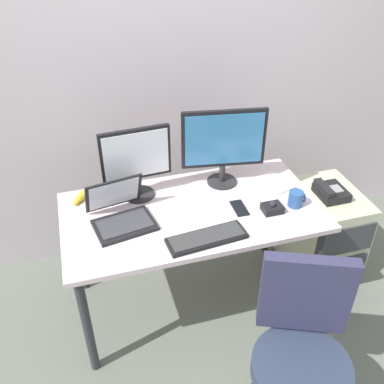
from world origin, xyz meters
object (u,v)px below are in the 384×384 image
coffee_mug (296,199)px  banana (82,195)px  cell_phone (239,208)px  laptop (121,213)px  monitor_side (136,160)px  keyboard (207,238)px  trackball_mouse (272,208)px  desk_phone (330,192)px  file_cabinet (321,231)px  monitor_main (224,143)px  paper_notepad (275,183)px  office_chair (298,363)px

coffee_mug → banana: bearing=160.5°
cell_phone → banana: size_ratio=0.75×
laptop → cell_phone: 0.66m
monitor_side → coffee_mug: (0.83, -0.34, -0.20)m
keyboard → trackball_mouse: size_ratio=3.83×
keyboard → desk_phone: bearing=19.4°
desk_phone → trackball_mouse: bearing=-158.6°
monitor_side → coffee_mug: 0.92m
file_cabinet → banana: banana is taller
monitor_side → cell_phone: size_ratio=3.01×
keyboard → coffee_mug: bearing=13.9°
trackball_mouse → monitor_main: bearing=115.8°
monitor_main → trackball_mouse: 0.46m
file_cabinet → keyboard: keyboard is taller
file_cabinet → monitor_side: monitor_side is taller
keyboard → paper_notepad: 0.66m
monitor_main → paper_notepad: bearing=-19.1°
paper_notepad → desk_phone: bearing=-7.1°
banana → laptop: bearing=-56.0°
trackball_mouse → monitor_side: bearing=152.2°
desk_phone → trackball_mouse: trackball_mouse is taller
trackball_mouse → banana: (-1.00, 0.42, -0.00)m
office_chair → laptop: laptop is taller
office_chair → monitor_side: 1.31m
keyboard → cell_phone: size_ratio=2.96×
file_cabinet → monitor_main: size_ratio=1.24×
file_cabinet → paper_notepad: 0.59m
monitor_main → cell_phone: monitor_main is taller
banana → desk_phone: bearing=-8.4°
file_cabinet → banana: bearing=172.3°
monitor_side → trackball_mouse: bearing=-27.8°
trackball_mouse → laptop: bearing=169.6°
keyboard → office_chair: bearing=-67.3°
desk_phone → office_chair: (-0.68, -0.92, -0.20)m
cell_phone → desk_phone: bearing=11.7°
file_cabinet → monitor_main: (-0.69, 0.14, 0.71)m
banana → monitor_main: bearing=-4.8°
file_cabinet → office_chair: (-0.68, -0.94, 0.14)m
file_cabinet → desk_phone: size_ratio=3.01×
banana → paper_notepad: bearing=-8.8°
monitor_main → coffee_mug: 0.52m
desk_phone → laptop: bearing=-177.8°
trackball_mouse → office_chair: bearing=-103.2°
monitor_side → banana: (-0.32, 0.06, -0.22)m
desk_phone → monitor_main: (-0.68, 0.15, 0.37)m
monitor_main → trackball_mouse: size_ratio=4.42×
monitor_side → monitor_main: bearing=-0.8°
monitor_side → laptop: size_ratio=1.19×
file_cabinet → office_chair: bearing=-126.1°
monitor_main → laptop: bearing=-162.6°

